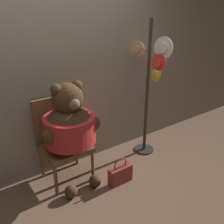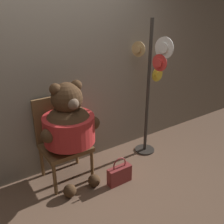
% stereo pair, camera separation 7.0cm
% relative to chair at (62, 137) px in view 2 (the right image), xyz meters
% --- Properties ---
extents(ground_plane, '(14.00, 14.00, 0.00)m').
position_rel_chair_xyz_m(ground_plane, '(0.06, -0.38, -0.52)').
color(ground_plane, brown).
extents(wall_back, '(8.00, 0.10, 2.66)m').
position_rel_chair_xyz_m(wall_back, '(0.06, 0.23, 0.81)').
color(wall_back, gray).
rests_on(wall_back, ground_plane).
extents(chair, '(0.53, 0.47, 0.99)m').
position_rel_chair_xyz_m(chair, '(0.00, 0.00, 0.00)').
color(chair, brown).
rests_on(chair, ground_plane).
extents(teddy_bear, '(0.69, 0.61, 1.23)m').
position_rel_chair_xyz_m(teddy_bear, '(0.03, -0.17, 0.20)').
color(teddy_bear, '#4C331E').
rests_on(teddy_bear, ground_plane).
extents(hat_display_rack, '(0.39, 0.58, 1.82)m').
position_rel_chair_xyz_m(hat_display_rack, '(1.21, -0.18, 0.47)').
color(hat_display_rack, '#332D28').
rests_on(hat_display_rack, ground_plane).
extents(handbag_on_ground, '(0.30, 0.10, 0.34)m').
position_rel_chair_xyz_m(handbag_on_ground, '(0.47, -0.53, -0.40)').
color(handbag_on_ground, maroon).
rests_on(handbag_on_ground, ground_plane).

